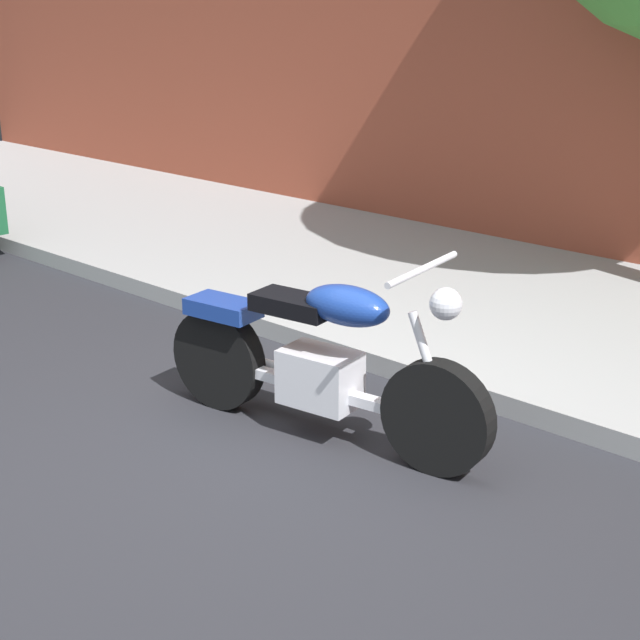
% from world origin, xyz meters
% --- Properties ---
extents(ground_plane, '(60.00, 60.00, 0.00)m').
position_xyz_m(ground_plane, '(0.00, 0.00, 0.00)').
color(ground_plane, '#28282D').
extents(sidewalk, '(21.19, 3.29, 0.14)m').
position_xyz_m(sidewalk, '(0.00, 3.00, 0.07)').
color(sidewalk, '#9C9C9C').
rests_on(sidewalk, ground).
extents(motorcycle, '(2.14, 0.70, 1.13)m').
position_xyz_m(motorcycle, '(0.08, 0.41, 0.46)').
color(motorcycle, black).
rests_on(motorcycle, ground).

